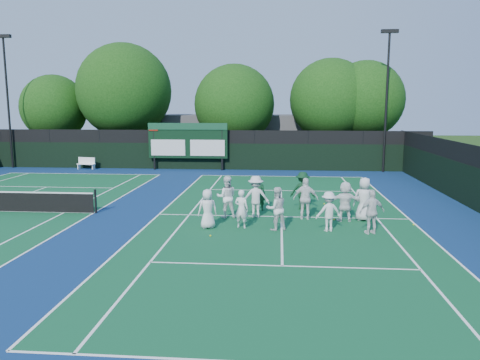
{
  "coord_description": "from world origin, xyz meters",
  "views": [
    {
      "loc": [
        -0.14,
        -19.11,
        4.85
      ],
      "look_at": [
        -2.0,
        3.0,
        1.3
      ],
      "focal_mm": 35.0,
      "sensor_mm": 36.0,
      "label": 1
    }
  ],
  "objects": [
    {
      "name": "tennis_ball_5",
      "position": [
        2.24,
        0.58,
        0.03
      ],
      "size": [
        0.07,
        0.07,
        0.07
      ],
      "primitive_type": "sphere",
      "color": "#CDCB18",
      "rests_on": "ground"
    },
    {
      "name": "player_front_0",
      "position": [
        -2.94,
        -1.17,
        0.79
      ],
      "size": [
        0.91,
        0.76,
        1.58
      ],
      "primitive_type": "imported",
      "rotation": [
        0.0,
        0.0,
        3.53
      ],
      "color": "white",
      "rests_on": "ground"
    },
    {
      "name": "player_front_3",
      "position": [
        1.8,
        -1.22,
        0.78
      ],
      "size": [
        1.13,
        0.84,
        1.57
      ],
      "primitive_type": "imported",
      "rotation": [
        0.0,
        0.0,
        3.43
      ],
      "color": "white",
      "rests_on": "ground"
    },
    {
      "name": "light_pole_right",
      "position": [
        7.5,
        15.7,
        6.3
      ],
      "size": [
        1.2,
        0.3,
        10.12
      ],
      "color": "black",
      "rests_on": "ground"
    },
    {
      "name": "tennis_ball_4",
      "position": [
        2.12,
        3.82,
        0.03
      ],
      "size": [
        0.07,
        0.07,
        0.07
      ],
      "primitive_type": "sphere",
      "color": "#CDCB18",
      "rests_on": "ground"
    },
    {
      "name": "near_court",
      "position": [
        0.0,
        1.0,
        0.01
      ],
      "size": [
        11.05,
        23.85,
        0.01
      ],
      "color": "#10512B",
      "rests_on": "ground"
    },
    {
      "name": "tennis_ball_2",
      "position": [
        5.38,
        -0.03,
        0.03
      ],
      "size": [
        0.07,
        0.07,
        0.07
      ],
      "primitive_type": "sphere",
      "color": "#CDCB18",
      "rests_on": "ground"
    },
    {
      "name": "clubhouse",
      "position": [
        -2.0,
        24.0,
        2.0
      ],
      "size": [
        18.0,
        6.0,
        4.0
      ],
      "primitive_type": "cube",
      "color": "#525257",
      "rests_on": "ground"
    },
    {
      "name": "tennis_ball_3",
      "position": [
        -3.24,
        0.87,
        0.03
      ],
      "size": [
        0.07,
        0.07,
        0.07
      ],
      "primitive_type": "sphere",
      "color": "#CDCB18",
      "rests_on": "ground"
    },
    {
      "name": "tree_a",
      "position": [
        -19.06,
        19.58,
        4.52
      ],
      "size": [
        5.52,
        5.52,
        7.42
      ],
      "color": "black",
      "rests_on": "ground"
    },
    {
      "name": "player_back_0",
      "position": [
        -2.39,
        0.7,
        0.92
      ],
      "size": [
        0.98,
        0.81,
        1.83
      ],
      "primitive_type": "imported",
      "rotation": [
        0.0,
        0.0,
        3.28
      ],
      "color": "white",
      "rests_on": "ground"
    },
    {
      "name": "player_back_2",
      "position": [
        1.02,
        0.67,
        0.9
      ],
      "size": [
        1.1,
        0.54,
        1.81
      ],
      "primitive_type": "imported",
      "rotation": [
        0.0,
        0.0,
        3.04
      ],
      "color": "white",
      "rests_on": "ground"
    },
    {
      "name": "bench",
      "position": [
        -14.87,
        15.37,
        0.49
      ],
      "size": [
        1.48,
        0.65,
        0.91
      ],
      "color": "white",
      "rests_on": "ground"
    },
    {
      "name": "tree_d",
      "position": [
        4.09,
        19.58,
        5.14
      ],
      "size": [
        6.56,
        6.56,
        8.59
      ],
      "color": "black",
      "rests_on": "ground"
    },
    {
      "name": "player_front_4",
      "position": [
        3.39,
        -1.47,
        0.86
      ],
      "size": [
        1.09,
        0.7,
        1.72
      ],
      "primitive_type": "imported",
      "rotation": [
        0.0,
        0.0,
        3.45
      ],
      "color": "silver",
      "rests_on": "ground"
    },
    {
      "name": "tree_e",
      "position": [
        6.81,
        19.58,
        5.14
      ],
      "size": [
        6.2,
        6.2,
        8.4
      ],
      "color": "black",
      "rests_on": "ground"
    },
    {
      "name": "light_pole_left",
      "position": [
        -21.0,
        15.7,
        6.3
      ],
      "size": [
        1.2,
        0.3,
        10.12
      ],
      "color": "black",
      "rests_on": "ground"
    },
    {
      "name": "player_front_2",
      "position": [
        -0.22,
        -1.2,
        0.86
      ],
      "size": [
        1.0,
        0.89,
        1.72
      ],
      "primitive_type": "imported",
      "rotation": [
        0.0,
        0.0,
        3.48
      ],
      "color": "silver",
      "rests_on": "ground"
    },
    {
      "name": "player_back_3",
      "position": [
        2.65,
        0.47,
        0.85
      ],
      "size": [
        1.62,
        0.66,
        1.71
      ],
      "primitive_type": "imported",
      "rotation": [
        0.0,
        0.0,
        3.24
      ],
      "color": "white",
      "rests_on": "ground"
    },
    {
      "name": "scoreboard",
      "position": [
        -7.01,
        15.59,
        2.19
      ],
      "size": [
        6.0,
        0.21,
        3.55
      ],
      "color": "black",
      "rests_on": "ground"
    },
    {
      "name": "tree_b",
      "position": [
        -12.92,
        19.58,
        5.84
      ],
      "size": [
        7.82,
        7.82,
        9.95
      ],
      "color": "black",
      "rests_on": "ground"
    },
    {
      "name": "tennis_ball_1",
      "position": [
        2.22,
        2.88,
        0.03
      ],
      "size": [
        0.07,
        0.07,
        0.07
      ],
      "primitive_type": "sphere",
      "color": "#CDCB18",
      "rests_on": "ground"
    },
    {
      "name": "tennis_ball_0",
      "position": [
        -2.66,
        -2.36,
        0.03
      ],
      "size": [
        0.07,
        0.07,
        0.07
      ],
      "primitive_type": "sphere",
      "color": "#CDCB18",
      "rests_on": "ground"
    },
    {
      "name": "player_back_1",
      "position": [
        -1.13,
        0.87,
        0.92
      ],
      "size": [
        1.21,
        0.74,
        1.83
      ],
      "primitive_type": "imported",
      "rotation": [
        0.0,
        0.0,
        3.19
      ],
      "color": "silver",
      "rests_on": "ground"
    },
    {
      "name": "ground",
      "position": [
        0.0,
        0.0,
        0.0
      ],
      "size": [
        120.0,
        120.0,
        0.0
      ],
      "primitive_type": "plane",
      "color": "#1D3C10",
      "rests_on": "ground"
    },
    {
      "name": "court_apron",
      "position": [
        -6.0,
        1.0,
        0.0
      ],
      "size": [
        34.0,
        32.0,
        0.01
      ],
      "primitive_type": "cube",
      "color": "navy",
      "rests_on": "ground"
    },
    {
      "name": "player_back_4",
      "position": [
        3.47,
        0.61,
        0.93
      ],
      "size": [
        0.99,
        0.72,
        1.86
      ],
      "primitive_type": "imported",
      "rotation": [
        0.0,
        0.0,
        2.99
      ],
      "color": "silver",
      "rests_on": "ground"
    },
    {
      "name": "coach_left",
      "position": [
        -1.04,
        2.22,
        0.78
      ],
      "size": [
        0.57,
        0.38,
        1.55
      ],
      "primitive_type": "imported",
      "rotation": [
        0.0,
        0.0,
        3.12
      ],
      "color": "#0E351C",
      "rests_on": "ground"
    },
    {
      "name": "back_fence",
      "position": [
        -6.0,
        16.0,
        1.36
      ],
      "size": [
        34.0,
        0.08,
        3.0
      ],
      "color": "black",
      "rests_on": "ground"
    },
    {
      "name": "tree_c",
      "position": [
        -3.7,
        19.58,
        4.75
      ],
      "size": [
        6.55,
        6.55,
        8.2
      ],
      "color": "black",
      "rests_on": "ground"
    },
    {
      "name": "player_front_1",
      "position": [
        -1.6,
        -1.01,
        0.78
      ],
      "size": [
        0.66,
        0.53,
        1.56
      ],
      "primitive_type": "imported",
      "rotation": [
        0.0,
        0.0,
        2.83
      ],
      "color": "white",
      "rests_on": "ground"
    },
    {
      "name": "coach_right",
      "position": [
        0.98,
        2.64,
        0.89
      ],
      "size": [
        1.24,
        0.84,
        1.78
      ],
      "primitive_type": "imported",
      "rotation": [
        0.0,
        0.0,
        2.98
      ],
      "color": "#0E341A",
      "rests_on": "ground"
    }
  ]
}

